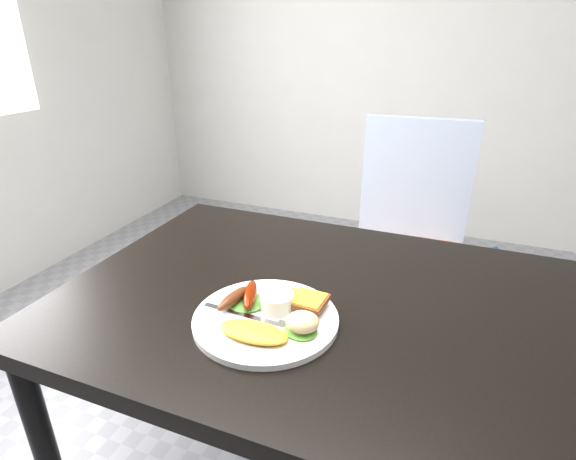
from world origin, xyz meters
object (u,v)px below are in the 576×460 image
object	(u,v)px
person	(504,207)
plate	(266,319)
dining_chair	(402,258)
dining_table	(335,307)

from	to	relation	value
person	plate	distance (m)	0.94
dining_chair	person	bearing A→B (deg)	-30.81
plate	dining_chair	bearing A→B (deg)	81.21
dining_table	dining_chair	world-z (taller)	dining_table
dining_table	person	world-z (taller)	person
person	dining_table	bearing A→B (deg)	77.00
dining_table	person	size ratio (longest dim) A/B	0.78
plate	dining_table	bearing A→B (deg)	50.65
dining_table	plate	distance (m)	0.17
dining_chair	plate	world-z (taller)	plate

